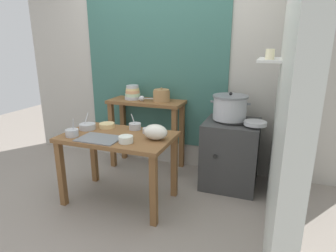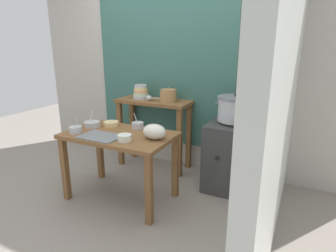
{
  "view_description": "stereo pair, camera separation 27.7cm",
  "coord_description": "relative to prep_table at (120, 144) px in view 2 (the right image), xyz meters",
  "views": [
    {
      "loc": [
        1.29,
        -2.39,
        1.6
      ],
      "look_at": [
        0.38,
        0.1,
        0.82
      ],
      "focal_mm": 30.45,
      "sensor_mm": 36.0,
      "label": 1
    },
    {
      "loc": [
        1.55,
        -2.28,
        1.6
      ],
      "look_at": [
        0.38,
        0.1,
        0.82
      ],
      "focal_mm": 30.45,
      "sensor_mm": 36.0,
      "label": 2
    }
  ],
  "objects": [
    {
      "name": "wall_back",
      "position": [
        0.18,
        1.14,
        0.69
      ],
      "size": [
        4.4,
        0.12,
        2.6
      ],
      "color": "#B2ADA3",
      "rests_on": "ground"
    },
    {
      "name": "bowl_stack_enamel",
      "position": [
        -0.28,
        0.89,
        0.37
      ],
      "size": [
        0.21,
        0.21,
        0.18
      ],
      "color": "#B7BABF",
      "rests_on": "back_shelf_table"
    },
    {
      "name": "prep_bowl_5",
      "position": [
        -0.4,
        -0.19,
        0.15
      ],
      "size": [
        0.13,
        0.13,
        0.18
      ],
      "color": "#B7BABF",
      "rests_on": "prep_table"
    },
    {
      "name": "prep_bowl_4",
      "position": [
        0.18,
        -0.17,
        0.14
      ],
      "size": [
        0.13,
        0.13,
        0.06
      ],
      "color": "silver",
      "rests_on": "prep_table"
    },
    {
      "name": "ladle",
      "position": [
        -0.1,
        0.81,
        0.33
      ],
      "size": [
        0.26,
        0.09,
        0.07
      ],
      "color": "#B7BABF",
      "rests_on": "back_shelf_table"
    },
    {
      "name": "prep_table",
      "position": [
        0.0,
        0.0,
        0.0
      ],
      "size": [
        1.1,
        0.66,
        0.72
      ],
      "color": "brown",
      "rests_on": "ground"
    },
    {
      "name": "steamer_pot",
      "position": [
        0.98,
        0.77,
        0.31
      ],
      "size": [
        0.44,
        0.39,
        0.3
      ],
      "color": "#B7BABF",
      "rests_on": "stove_block"
    },
    {
      "name": "prep_bowl_0",
      "position": [
        -0.4,
        0.07,
        0.14
      ],
      "size": [
        0.17,
        0.17,
        0.17
      ],
      "color": "#B7BABF",
      "rests_on": "prep_table"
    },
    {
      "name": "ground_plane",
      "position": [
        0.1,
        0.05,
        -0.61
      ],
      "size": [
        9.0,
        9.0,
        0.0
      ],
      "primitive_type": "plane",
      "color": "gray"
    },
    {
      "name": "wide_pan",
      "position": [
        1.27,
        0.62,
        0.19
      ],
      "size": [
        0.23,
        0.23,
        0.04
      ],
      "primitive_type": "cylinder",
      "color": "#B7BABF",
      "rests_on": "stove_block"
    },
    {
      "name": "serving_tray",
      "position": [
        -0.1,
        -0.17,
        0.12
      ],
      "size": [
        0.4,
        0.28,
        0.01
      ],
      "primitive_type": "cube",
      "color": "slate",
      "rests_on": "prep_table"
    },
    {
      "name": "stove_block",
      "position": [
        1.02,
        0.75,
        -0.23
      ],
      "size": [
        0.6,
        0.61,
        0.78
      ],
      "color": "#383838",
      "rests_on": "ground"
    },
    {
      "name": "back_shelf_table",
      "position": [
        -0.08,
        0.88,
        0.07
      ],
      "size": [
        0.96,
        0.4,
        0.9
      ],
      "color": "brown",
      "rests_on": "ground"
    },
    {
      "name": "prep_bowl_3",
      "position": [
        0.26,
        0.17,
        0.14
      ],
      "size": [
        0.12,
        0.12,
        0.05
      ],
      "color": "#B7BABF",
      "rests_on": "prep_table"
    },
    {
      "name": "clay_pot",
      "position": [
        0.13,
        0.88,
        0.36
      ],
      "size": [
        0.21,
        0.21,
        0.17
      ],
      "color": "#A37A4C",
      "rests_on": "back_shelf_table"
    },
    {
      "name": "plastic_bag",
      "position": [
        0.4,
        0.01,
        0.18
      ],
      "size": [
        0.23,
        0.17,
        0.15
      ],
      "primitive_type": "ellipsoid",
      "color": "silver",
      "rests_on": "prep_table"
    },
    {
      "name": "prep_bowl_2",
      "position": [
        -0.24,
        0.19,
        0.14
      ],
      "size": [
        0.17,
        0.17,
        0.05
      ],
      "color": "#E5C684",
      "rests_on": "prep_table"
    },
    {
      "name": "wall_right",
      "position": [
        1.5,
        0.25,
        0.69
      ],
      "size": [
        0.3,
        3.2,
        2.6
      ],
      "color": "silver",
      "rests_on": "ground"
    },
    {
      "name": "prep_bowl_1",
      "position": [
        0.08,
        0.23,
        0.15
      ],
      "size": [
        0.13,
        0.13,
        0.17
      ],
      "color": "#B7BABF",
      "rests_on": "prep_table"
    }
  ]
}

